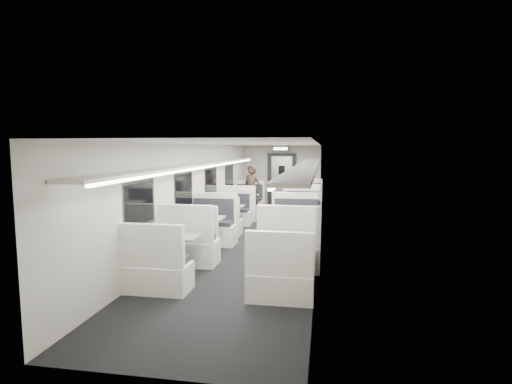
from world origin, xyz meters
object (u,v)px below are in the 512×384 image
(booth_right_c, at_px, (293,238))
(passenger, at_px, (251,191))
(booth_left_a, at_px, (245,205))
(vestibule_door, at_px, (282,180))
(booth_left_c, at_px, (202,235))
(booth_right_a, at_px, (304,206))
(booth_right_b, at_px, (300,219))
(exit_sign, at_px, (281,149))
(booth_left_b, at_px, (229,217))
(booth_right_d, at_px, (285,262))
(booth_left_d, at_px, (175,255))

(booth_right_c, relative_size, passenger, 1.34)
(booth_left_a, bearing_deg, vestibule_door, 66.81)
(booth_left_c, distance_m, passenger, 4.62)
(booth_right_a, xyz_separation_m, booth_right_c, (0.00, -4.61, 0.01))
(booth_right_b, distance_m, booth_right_c, 2.30)
(booth_left_a, height_order, exit_sign, exit_sign)
(booth_left_c, relative_size, booth_right_c, 0.97)
(passenger, bearing_deg, booth_right_a, 23.42)
(booth_left_c, height_order, booth_right_b, booth_left_c)
(booth_right_b, xyz_separation_m, passenger, (-1.73, 2.26, 0.48))
(booth_right_b, bearing_deg, booth_left_b, 172.13)
(booth_left_b, relative_size, vestibule_door, 0.94)
(booth_left_c, distance_m, booth_right_a, 5.04)
(booth_right_c, distance_m, booth_right_d, 1.67)
(booth_right_b, relative_size, passenger, 1.27)
(booth_left_a, relative_size, booth_left_c, 0.92)
(booth_right_a, distance_m, booth_right_c, 4.61)
(booth_left_d, height_order, passenger, passenger)
(vestibule_door, bearing_deg, booth_right_c, -82.10)
(booth_left_b, xyz_separation_m, vestibule_door, (1.00, 4.63, 0.69))
(booth_left_a, height_order, booth_left_b, booth_left_a)
(booth_left_d, relative_size, booth_right_b, 0.95)
(booth_right_d, relative_size, exit_sign, 3.31)
(booth_right_c, distance_m, vestibule_door, 7.30)
(booth_left_c, bearing_deg, booth_right_d, -39.51)
(booth_right_c, bearing_deg, booth_right_b, 90.00)
(booth_left_b, height_order, booth_right_a, booth_right_a)
(booth_left_b, relative_size, booth_right_b, 0.88)
(vestibule_door, height_order, exit_sign, exit_sign)
(booth_left_b, bearing_deg, booth_left_a, 90.00)
(booth_right_c, bearing_deg, passenger, 110.69)
(passenger, relative_size, exit_sign, 2.84)
(booth_left_c, bearing_deg, vestibule_door, 82.12)
(booth_left_c, relative_size, booth_left_d, 1.08)
(passenger, distance_m, exit_sign, 2.67)
(booth_left_c, xyz_separation_m, booth_left_d, (0.00, -1.59, -0.03))
(passenger, height_order, exit_sign, exit_sign)
(booth_right_a, height_order, exit_sign, exit_sign)
(vestibule_door, xyz_separation_m, exit_sign, (0.00, -0.49, 1.24))
(booth_left_b, distance_m, exit_sign, 4.67)
(booth_left_b, bearing_deg, booth_left_d, -90.00)
(booth_left_a, xyz_separation_m, booth_left_b, (0.00, -2.29, -0.03))
(booth_left_a, distance_m, booth_right_c, 5.27)
(booth_right_b, height_order, booth_right_d, booth_right_b)
(booth_left_c, bearing_deg, exit_sign, 81.56)
(booth_right_a, bearing_deg, booth_left_a, 172.60)
(booth_left_a, relative_size, passenger, 1.20)
(booth_left_d, bearing_deg, booth_left_a, 90.00)
(booth_left_b, distance_m, booth_right_c, 3.27)
(booth_left_a, bearing_deg, booth_left_b, -90.00)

